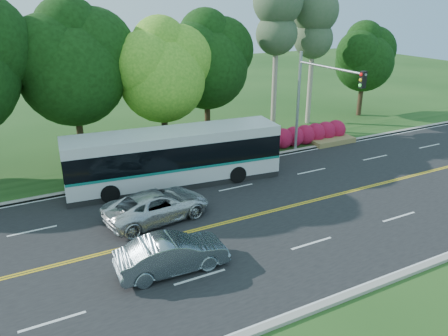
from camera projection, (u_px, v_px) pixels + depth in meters
name	position (u px, v px, depth m)	size (l,w,h in m)	color
ground	(277.00, 210.00, 22.67)	(120.00, 120.00, 0.00)	#1C4416
road	(277.00, 210.00, 22.66)	(60.00, 14.00, 0.02)	black
curb_north	(216.00, 165.00, 28.55)	(60.00, 0.30, 0.15)	#9F9B90
curb_south	(382.00, 283.00, 16.73)	(60.00, 0.30, 0.15)	#9F9B90
grass_verge	(204.00, 157.00, 30.08)	(60.00, 4.00, 0.10)	#1C4416
lane_markings	(275.00, 210.00, 22.62)	(57.60, 13.82, 0.00)	gold
tree_row	(109.00, 57.00, 28.02)	(44.70, 9.10, 13.84)	#332316
bougainvillea_hedge	(296.00, 137.00, 32.24)	(9.50, 2.25, 1.50)	maroon
traffic_signal	(317.00, 91.00, 28.24)	(0.42, 6.10, 7.00)	#97999F
transit_bus	(174.00, 158.00, 25.32)	(12.56, 3.95, 3.23)	silver
sedan	(172.00, 254.00, 17.38)	(1.57, 4.49, 1.48)	slate
suv	(157.00, 206.00, 21.46)	(2.44, 5.29, 1.47)	silver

